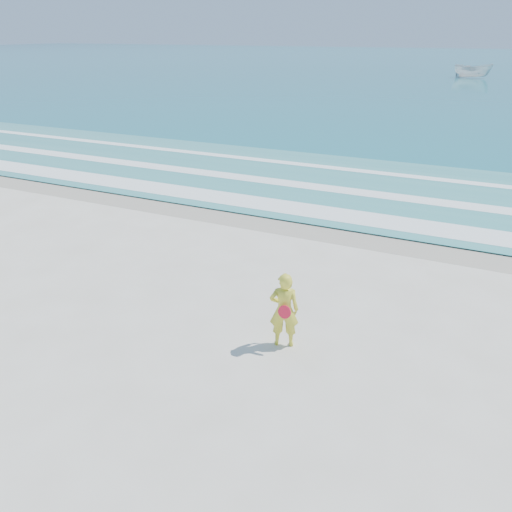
% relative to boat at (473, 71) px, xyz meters
% --- Properties ---
extents(ground, '(400.00, 400.00, 0.00)m').
position_rel_boat_xyz_m(ground, '(-1.59, -71.24, -0.97)').
color(ground, silver).
rests_on(ground, ground).
extents(wet_sand, '(400.00, 2.40, 0.00)m').
position_rel_boat_xyz_m(wet_sand, '(-1.59, -62.24, -0.97)').
color(wet_sand, '#B2A893').
rests_on(wet_sand, ground).
extents(ocean, '(400.00, 190.00, 0.04)m').
position_rel_boat_xyz_m(ocean, '(-1.59, 33.76, -0.95)').
color(ocean, '#19727F').
rests_on(ocean, ground).
extents(shallow, '(400.00, 10.00, 0.01)m').
position_rel_boat_xyz_m(shallow, '(-1.59, -57.24, -0.93)').
color(shallow, '#59B7AD').
rests_on(shallow, ocean).
extents(foam_near, '(400.00, 1.40, 0.01)m').
position_rel_boat_xyz_m(foam_near, '(-1.59, -60.94, -0.92)').
color(foam_near, white).
rests_on(foam_near, shallow).
extents(foam_mid, '(400.00, 0.90, 0.01)m').
position_rel_boat_xyz_m(foam_mid, '(-1.59, -58.04, -0.92)').
color(foam_mid, white).
rests_on(foam_mid, shallow).
extents(foam_far, '(400.00, 0.60, 0.01)m').
position_rel_boat_xyz_m(foam_far, '(-1.59, -54.74, -0.92)').
color(foam_far, white).
rests_on(foam_far, shallow).
extents(boat, '(4.88, 1.95, 1.87)m').
position_rel_boat_xyz_m(boat, '(0.00, 0.00, 0.00)').
color(boat, silver).
rests_on(boat, ocean).
extents(woman, '(0.69, 0.57, 1.63)m').
position_rel_boat_xyz_m(woman, '(0.48, -69.01, -0.16)').
color(woman, yellow).
rests_on(woman, ground).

